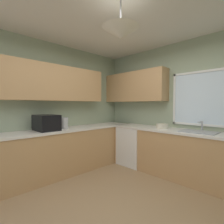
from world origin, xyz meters
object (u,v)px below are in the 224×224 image
(bowl, at_px, (162,126))
(microwave, at_px, (46,123))
(kettle, at_px, (64,123))
(dishwasher, at_px, (134,146))
(sink_assembly, at_px, (199,132))

(bowl, bearing_deg, microwave, -126.94)
(microwave, relative_size, kettle, 2.14)
(dishwasher, distance_m, microwave, 1.99)
(kettle, bearing_deg, bowl, 47.33)
(kettle, height_order, bowl, kettle)
(microwave, relative_size, bowl, 2.03)
(microwave, distance_m, sink_assembly, 2.74)
(microwave, xyz_separation_m, bowl, (1.36, 1.81, -0.10))
(dishwasher, relative_size, microwave, 1.77)
(dishwasher, xyz_separation_m, sink_assembly, (1.39, 0.04, 0.48))
(microwave, distance_m, kettle, 0.36)
(dishwasher, bearing_deg, kettle, -114.24)
(sink_assembly, bearing_deg, microwave, -138.60)
(kettle, distance_m, bowl, 1.97)
(microwave, bearing_deg, dishwasher, 69.60)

